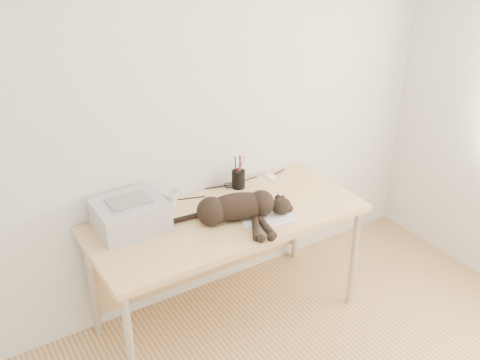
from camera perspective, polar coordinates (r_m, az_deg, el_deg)
wall_back at (r=3.14m, az=-4.87°, el=7.91°), size 3.50×0.00×3.50m
desk at (r=3.22m, az=-2.12°, el=-5.20°), size 1.60×0.70×0.74m
printer at (r=2.99m, az=-11.64°, el=-3.62°), size 0.37×0.32×0.18m
papers at (r=3.07m, az=2.97°, el=-3.96°), size 0.34×0.27×0.01m
cat at (r=3.01m, az=-0.56°, el=-3.08°), size 0.71×0.49×0.17m
mug at (r=3.19m, az=-7.38°, el=-1.98°), size 0.14×0.14×0.09m
pen_cup at (r=3.36m, az=-0.17°, el=0.13°), size 0.08×0.08×0.22m
remote_grey at (r=3.16m, az=-8.53°, el=-3.18°), size 0.06×0.18×0.02m
remote_black at (r=3.18m, az=-0.95°, el=-2.64°), size 0.07×0.18×0.02m
mouse at (r=3.52m, az=3.20°, el=0.59°), size 0.09×0.13×0.04m
cable_tangle at (r=3.32m, az=-4.10°, el=-1.41°), size 1.36×0.07×0.01m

